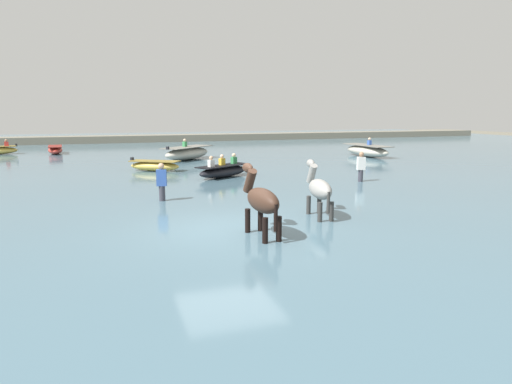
% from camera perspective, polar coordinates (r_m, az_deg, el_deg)
% --- Properties ---
extents(ground_plane, '(120.00, 120.00, 0.00)m').
position_cam_1_polar(ground_plane, '(11.22, -3.64, -6.60)').
color(ground_plane, '#666051').
extents(water_surface, '(90.00, 90.00, 0.38)m').
position_cam_1_polar(water_surface, '(20.79, -10.81, 1.62)').
color(water_surface, '#476675').
rests_on(water_surface, ground).
extents(horse_lead_grey, '(0.61, 1.76, 1.91)m').
position_cam_1_polar(horse_lead_grey, '(12.27, 8.16, 0.21)').
color(horse_lead_grey, gray).
rests_on(horse_lead_grey, ground).
extents(horse_trailing_dark_bay, '(0.62, 1.86, 2.02)m').
position_cam_1_polar(horse_trailing_dark_bay, '(10.26, 0.69, -1.29)').
color(horse_trailing_dark_bay, '#382319').
rests_on(horse_trailing_dark_bay, ground).
extents(boat_mid_channel, '(3.76, 3.67, 1.27)m').
position_cam_1_polar(boat_mid_channel, '(27.48, -8.87, 4.99)').
color(boat_mid_channel, '#B2AD9E').
rests_on(boat_mid_channel, water_surface).
extents(boat_mid_outer, '(2.62, 2.08, 0.65)m').
position_cam_1_polar(boat_mid_outer, '(22.46, -12.96, 3.32)').
color(boat_mid_outer, gold).
rests_on(boat_mid_outer, water_surface).
extents(boat_near_starboard, '(1.55, 4.15, 1.24)m').
position_cam_1_polar(boat_near_starboard, '(30.00, 14.16, 5.20)').
color(boat_near_starboard, '#B2AD9E').
rests_on(boat_near_starboard, water_surface).
extents(boat_near_port, '(1.16, 2.78, 0.54)m').
position_cam_1_polar(boat_near_port, '(34.16, -24.52, 4.98)').
color(boat_near_port, '#BC382D').
rests_on(boat_near_port, water_surface).
extents(boat_distant_west, '(2.86, 2.21, 1.02)m').
position_cam_1_polar(boat_distant_west, '(19.86, -4.24, 2.76)').
color(boat_distant_west, black).
rests_on(boat_distant_west, water_surface).
extents(person_onlooker_right, '(0.36, 0.27, 1.63)m').
position_cam_1_polar(person_onlooker_right, '(14.75, -12.08, 0.74)').
color(person_onlooker_right, '#383842').
rests_on(person_onlooker_right, ground).
extents(person_spectator_far, '(0.35, 0.26, 1.63)m').
position_cam_1_polar(person_spectator_far, '(19.00, 13.40, 2.78)').
color(person_spectator_far, '#383842').
rests_on(person_spectator_far, ground).
extents(far_shoreline, '(80.00, 2.40, 1.04)m').
position_cam_1_polar(far_shoreline, '(44.89, -15.17, 6.43)').
color(far_shoreline, '#706B5B').
rests_on(far_shoreline, ground).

